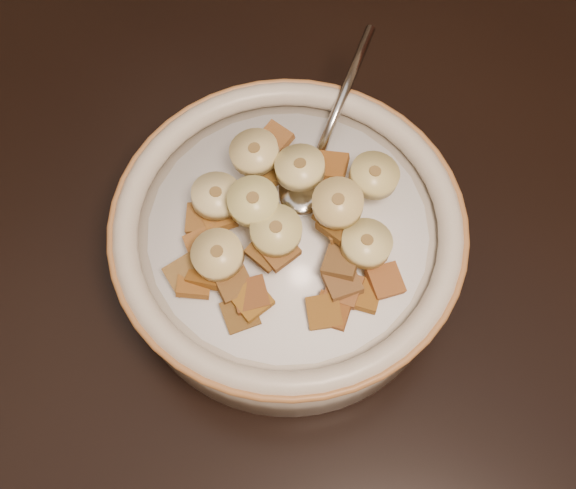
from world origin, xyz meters
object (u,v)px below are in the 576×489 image
Objects in this scene: chair at (534,65)px; cereal_bowl at (288,247)px; table at (150,201)px; spoon at (308,182)px.

chair is 4.31× the size of cereal_bowl.
table is 1.50× the size of chair.
chair reaches higher than table.
table is 0.14m from spoon.
chair is 0.60m from spoon.
spoon is at bearing -114.46° from chair.
chair reaches higher than cereal_bowl.
chair is 0.61m from cereal_bowl.
table is 26.97× the size of spoon.
cereal_bowl is at bearing 6.83° from table.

